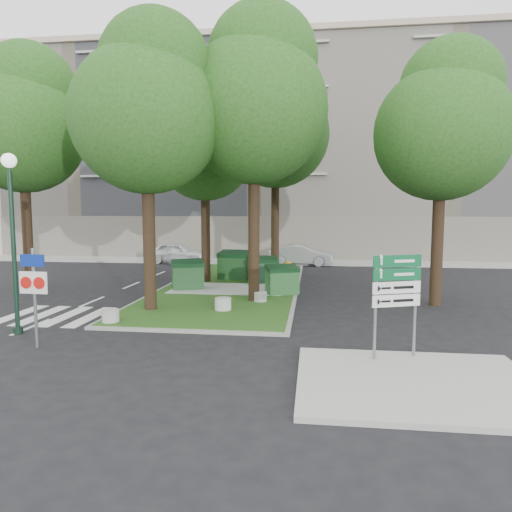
% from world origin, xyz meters
% --- Properties ---
extents(ground, '(120.00, 120.00, 0.00)m').
position_xyz_m(ground, '(0.00, 0.00, 0.00)').
color(ground, black).
rests_on(ground, ground).
extents(median_island, '(6.00, 16.00, 0.12)m').
position_xyz_m(median_island, '(0.50, 8.00, 0.06)').
color(median_island, '#1E4914').
rests_on(median_island, ground).
extents(median_kerb, '(6.30, 16.30, 0.10)m').
position_xyz_m(median_kerb, '(0.50, 8.00, 0.05)').
color(median_kerb, gray).
rests_on(median_kerb, ground).
extents(sidewalk_corner, '(5.00, 4.00, 0.12)m').
position_xyz_m(sidewalk_corner, '(6.50, -3.50, 0.06)').
color(sidewalk_corner, '#999993').
rests_on(sidewalk_corner, ground).
extents(building_sidewalk, '(42.00, 3.00, 0.12)m').
position_xyz_m(building_sidewalk, '(0.00, 18.50, 0.06)').
color(building_sidewalk, '#999993').
rests_on(building_sidewalk, ground).
extents(zebra_crossing, '(5.00, 3.00, 0.01)m').
position_xyz_m(zebra_crossing, '(-3.75, 1.50, 0.01)').
color(zebra_crossing, silver).
rests_on(zebra_crossing, ground).
extents(apartment_building, '(41.00, 12.00, 16.00)m').
position_xyz_m(apartment_building, '(0.00, 26.00, 8.00)').
color(apartment_building, '#BCA78D').
rests_on(apartment_building, ground).
extents(tree_median_near_left, '(5.20, 5.20, 10.53)m').
position_xyz_m(tree_median_near_left, '(-1.41, 2.56, 7.32)').
color(tree_median_near_left, black).
rests_on(tree_median_near_left, ground).
extents(tree_median_near_right, '(5.60, 5.60, 11.46)m').
position_xyz_m(tree_median_near_right, '(2.09, 4.56, 7.99)').
color(tree_median_near_right, black).
rests_on(tree_median_near_right, ground).
extents(tree_median_mid, '(4.80, 4.80, 9.99)m').
position_xyz_m(tree_median_mid, '(-0.91, 9.06, 6.98)').
color(tree_median_mid, black).
rests_on(tree_median_mid, ground).
extents(tree_median_far, '(5.80, 5.80, 11.93)m').
position_xyz_m(tree_median_far, '(2.29, 12.06, 8.32)').
color(tree_median_far, black).
rests_on(tree_median_far, ground).
extents(tree_street_left, '(5.40, 5.40, 11.00)m').
position_xyz_m(tree_street_left, '(-8.41, 6.06, 7.65)').
color(tree_street_left, black).
rests_on(tree_street_left, ground).
extents(tree_street_right, '(5.00, 5.00, 10.06)m').
position_xyz_m(tree_street_right, '(9.09, 5.06, 6.98)').
color(tree_street_right, black).
rests_on(tree_street_right, ground).
extents(dumpster_a, '(1.67, 1.43, 1.31)m').
position_xyz_m(dumpster_a, '(-1.32, 6.79, 0.75)').
color(dumpster_a, '#0E3613').
rests_on(dumpster_a, median_island).
extents(dumpster_b, '(1.73, 1.32, 1.48)m').
position_xyz_m(dumpster_b, '(0.28, 9.95, 0.83)').
color(dumpster_b, '#103712').
rests_on(dumpster_b, median_island).
extents(dumpster_c, '(1.52, 1.20, 1.27)m').
position_xyz_m(dumpster_c, '(1.88, 9.15, 0.73)').
color(dumpster_c, '#0F351D').
rests_on(dumpster_c, median_island).
extents(dumpster_d, '(1.57, 1.34, 1.23)m').
position_xyz_m(dumpster_d, '(3.00, 6.10, 0.71)').
color(dumpster_d, '#164919').
rests_on(dumpster_d, median_island).
extents(bollard_left, '(0.55, 0.55, 0.39)m').
position_xyz_m(bollard_left, '(-2.10, 0.50, 0.32)').
color(bollard_left, '#AAAAA5').
rests_on(bollard_left, median_island).
extents(bollard_right, '(0.51, 0.51, 0.37)m').
position_xyz_m(bollard_right, '(2.26, 4.40, 0.30)').
color(bollard_right, '#9FA09A').
rests_on(bollard_right, median_island).
extents(bollard_mid, '(0.59, 0.59, 0.42)m').
position_xyz_m(bollard_mid, '(1.12, 2.68, 0.33)').
color(bollard_mid, '#ABACA6').
rests_on(bollard_mid, median_island).
extents(litter_bin, '(0.44, 0.44, 0.77)m').
position_xyz_m(litter_bin, '(2.94, 11.29, 0.50)').
color(litter_bin, gold).
rests_on(litter_bin, median_island).
extents(street_lamp, '(0.42, 0.42, 5.30)m').
position_xyz_m(street_lamp, '(-4.42, -0.77, 3.33)').
color(street_lamp, black).
rests_on(street_lamp, ground).
extents(traffic_sign_pole, '(0.80, 0.09, 2.68)m').
position_xyz_m(traffic_sign_pole, '(-3.02, -2.00, 1.72)').
color(traffic_sign_pole, slate).
rests_on(traffic_sign_pole, ground).
extents(directional_sign, '(1.18, 0.47, 2.50)m').
position_xyz_m(directional_sign, '(6.27, -2.00, 1.78)').
color(directional_sign, slate).
rests_on(directional_sign, sidewalk_corner).
extents(car_white, '(4.29, 1.80, 1.45)m').
position_xyz_m(car_white, '(-5.03, 17.34, 0.73)').
color(car_white, silver).
rests_on(car_white, ground).
extents(car_silver, '(4.30, 1.74, 1.39)m').
position_xyz_m(car_silver, '(3.50, 17.15, 0.69)').
color(car_silver, '#999BA0').
rests_on(car_silver, ground).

